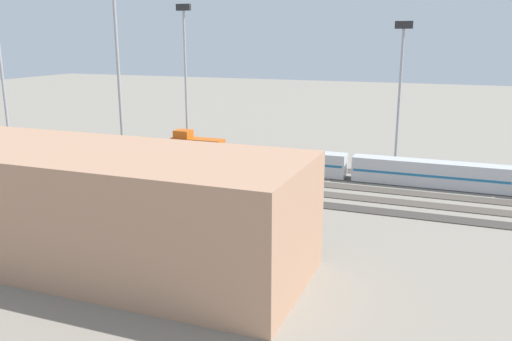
{
  "coord_description": "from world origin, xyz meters",
  "views": [
    {
      "loc": [
        -33.47,
        76.54,
        21.86
      ],
      "look_at": [
        -5.67,
        4.48,
        2.5
      ],
      "focal_mm": 37.14,
      "sensor_mm": 36.0,
      "label": 1
    }
  ],
  "objects_px": {
    "maintenance_shed": "(81,205)",
    "light_mast_0": "(401,76)",
    "train_on_track_0": "(197,147)",
    "train_on_track_2": "(142,155)",
    "light_mast_1": "(117,57)",
    "train_on_track_1": "(336,165)",
    "light_mast_2": "(185,61)"
  },
  "relations": [
    {
      "from": "train_on_track_1",
      "to": "light_mast_0",
      "type": "distance_m",
      "value": 18.1
    },
    {
      "from": "train_on_track_1",
      "to": "train_on_track_0",
      "type": "bearing_deg",
      "value": -10.26
    },
    {
      "from": "train_on_track_2",
      "to": "maintenance_shed",
      "type": "distance_m",
      "value": 39.7
    },
    {
      "from": "light_mast_0",
      "to": "light_mast_1",
      "type": "bearing_deg",
      "value": 36.89
    },
    {
      "from": "train_on_track_0",
      "to": "train_on_track_1",
      "type": "xyz_separation_m",
      "value": [
        -27.63,
        5.0,
        -0.08
      ]
    },
    {
      "from": "train_on_track_2",
      "to": "train_on_track_1",
      "type": "bearing_deg",
      "value": -171.41
    },
    {
      "from": "train_on_track_0",
      "to": "train_on_track_1",
      "type": "bearing_deg",
      "value": 169.74
    },
    {
      "from": "light_mast_1",
      "to": "maintenance_shed",
      "type": "relative_size",
      "value": 0.68
    },
    {
      "from": "train_on_track_2",
      "to": "light_mast_2",
      "type": "relative_size",
      "value": 0.36
    },
    {
      "from": "light_mast_1",
      "to": "light_mast_2",
      "type": "distance_m",
      "value": 27.36
    },
    {
      "from": "light_mast_2",
      "to": "maintenance_shed",
      "type": "relative_size",
      "value": 0.61
    },
    {
      "from": "light_mast_2",
      "to": "train_on_track_0",
      "type": "bearing_deg",
      "value": 136.52
    },
    {
      "from": "train_on_track_0",
      "to": "train_on_track_2",
      "type": "height_order",
      "value": "same"
    },
    {
      "from": "train_on_track_0",
      "to": "light_mast_2",
      "type": "xyz_separation_m",
      "value": [
        3.79,
        -3.6,
        15.6
      ]
    },
    {
      "from": "light_mast_2",
      "to": "train_on_track_2",
      "type": "bearing_deg",
      "value": 82.93
    },
    {
      "from": "train_on_track_0",
      "to": "maintenance_shed",
      "type": "height_order",
      "value": "maintenance_shed"
    },
    {
      "from": "train_on_track_2",
      "to": "light_mast_0",
      "type": "distance_m",
      "value": 45.6
    },
    {
      "from": "train_on_track_0",
      "to": "light_mast_1",
      "type": "height_order",
      "value": "light_mast_1"
    },
    {
      "from": "light_mast_2",
      "to": "maintenance_shed",
      "type": "distance_m",
      "value": 53.07
    },
    {
      "from": "light_mast_0",
      "to": "light_mast_1",
      "type": "xyz_separation_m",
      "value": [
        35.61,
        26.72,
        3.49
      ]
    },
    {
      "from": "light_mast_2",
      "to": "light_mast_0",
      "type": "bearing_deg",
      "value": 179.6
    },
    {
      "from": "light_mast_1",
      "to": "light_mast_2",
      "type": "height_order",
      "value": "light_mast_1"
    },
    {
      "from": "train_on_track_1",
      "to": "train_on_track_2",
      "type": "bearing_deg",
      "value": 8.59
    },
    {
      "from": "light_mast_0",
      "to": "maintenance_shed",
      "type": "xyz_separation_m",
      "value": [
        24.91,
        49.25,
        -10.11
      ]
    },
    {
      "from": "maintenance_shed",
      "to": "light_mast_0",
      "type": "bearing_deg",
      "value": -116.83
    },
    {
      "from": "train_on_track_1",
      "to": "train_on_track_2",
      "type": "xyz_separation_m",
      "value": [
        33.11,
        5.0,
        0.08
      ]
    },
    {
      "from": "train_on_track_0",
      "to": "light_mast_1",
      "type": "bearing_deg",
      "value": 90.77
    },
    {
      "from": "light_mast_2",
      "to": "maintenance_shed",
      "type": "height_order",
      "value": "light_mast_2"
    },
    {
      "from": "train_on_track_0",
      "to": "train_on_track_2",
      "type": "xyz_separation_m",
      "value": [
        5.48,
        10.0,
        0.0
      ]
    },
    {
      "from": "train_on_track_1",
      "to": "light_mast_1",
      "type": "height_order",
      "value": "light_mast_1"
    },
    {
      "from": "maintenance_shed",
      "to": "light_mast_1",
      "type": "bearing_deg",
      "value": -64.61
    },
    {
      "from": "train_on_track_2",
      "to": "light_mast_0",
      "type": "relative_size",
      "value": 0.41
    }
  ]
}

